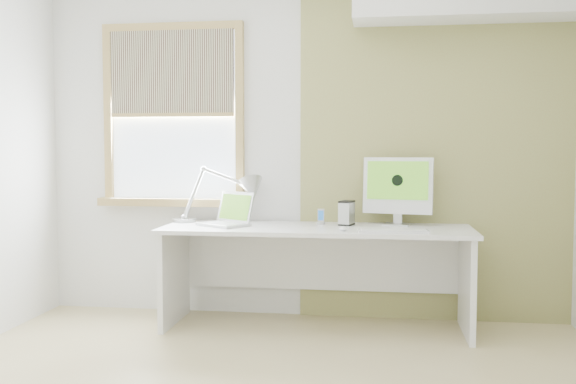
% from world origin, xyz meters
% --- Properties ---
extents(room, '(4.04, 3.54, 2.64)m').
position_xyz_m(room, '(0.00, 0.00, 1.30)').
color(room, '#CBB77D').
rests_on(room, ground).
extents(accent_wall, '(2.00, 0.02, 2.60)m').
position_xyz_m(accent_wall, '(1.00, 1.74, 1.30)').
color(accent_wall, '#9A8B4E').
rests_on(accent_wall, room).
extents(window, '(1.20, 0.14, 1.42)m').
position_xyz_m(window, '(-1.00, 1.71, 1.54)').
color(window, '#B08F4B').
rests_on(window, room).
extents(desk, '(2.20, 0.70, 0.73)m').
position_xyz_m(desk, '(0.16, 1.44, 0.53)').
color(desk, white).
rests_on(desk, room).
extents(desk_lamp, '(0.77, 0.31, 0.43)m').
position_xyz_m(desk_lamp, '(-0.45, 1.60, 0.95)').
color(desk_lamp, '#B1B3B5').
rests_on(desk_lamp, desk).
extents(laptop, '(0.44, 0.42, 0.24)m').
position_xyz_m(laptop, '(-0.49, 1.41, 0.79)').
color(laptop, '#B1B3B5').
rests_on(laptop, desk).
extents(phone_dock, '(0.07, 0.07, 0.12)m').
position_xyz_m(phone_dock, '(0.17, 1.55, 0.76)').
color(phone_dock, '#B1B3B5').
rests_on(phone_dock, desk).
extents(external_drive, '(0.12, 0.16, 0.18)m').
position_xyz_m(external_drive, '(0.36, 1.53, 0.82)').
color(external_drive, '#B1B3B5').
rests_on(external_drive, desk).
extents(imac, '(0.51, 0.21, 0.49)m').
position_xyz_m(imac, '(0.73, 1.59, 1.01)').
color(imac, '#B1B3B5').
rests_on(imac, desk).
extents(keyboard, '(0.47, 0.17, 0.02)m').
position_xyz_m(keyboard, '(0.69, 1.15, 0.74)').
color(keyboard, white).
rests_on(keyboard, desk).
extents(mouse, '(0.08, 0.12, 0.03)m').
position_xyz_m(mouse, '(0.36, 1.20, 0.75)').
color(mouse, white).
rests_on(mouse, desk).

